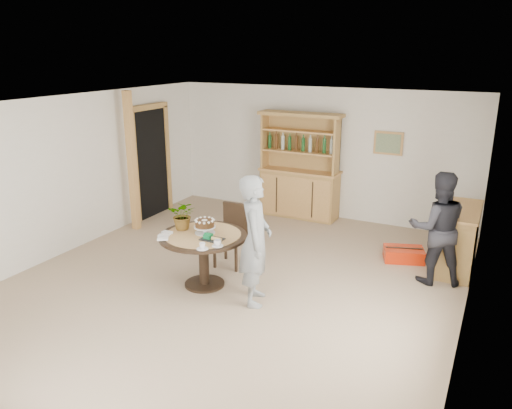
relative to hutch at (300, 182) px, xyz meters
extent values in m
plane|color=tan|center=(0.30, -3.24, -0.69)|extent=(7.00, 7.00, 0.00)
cube|color=white|center=(0.30, 0.26, 0.56)|extent=(6.00, 0.04, 2.50)
cube|color=white|center=(-2.70, -3.24, 0.56)|extent=(0.04, 7.00, 2.50)
cube|color=white|center=(3.30, -3.24, 0.56)|extent=(0.04, 7.00, 2.50)
cube|color=white|center=(0.30, -3.24, 1.81)|extent=(6.00, 7.00, 0.04)
cube|color=tan|center=(1.60, 0.23, 0.86)|extent=(0.52, 0.03, 0.42)
cube|color=#59724C|center=(1.60, 0.21, 0.86)|extent=(0.44, 0.02, 0.34)
cube|color=black|center=(-2.64, -1.24, 0.36)|extent=(0.10, 0.90, 2.10)
cube|color=tan|center=(-2.62, -1.74, 0.36)|extent=(0.12, 0.10, 2.10)
cube|color=tan|center=(-2.62, -0.74, 0.36)|extent=(0.12, 0.10, 2.10)
cube|color=tan|center=(-2.62, -1.24, 1.44)|extent=(0.12, 1.10, 0.10)
cube|color=tan|center=(-2.40, -2.04, 0.56)|extent=(0.12, 0.12, 2.50)
cube|color=tan|center=(0.00, 0.00, -0.24)|extent=(1.50, 0.50, 0.90)
cube|color=tan|center=(0.00, 0.00, 0.23)|extent=(1.56, 0.54, 0.04)
cube|color=tan|center=(0.00, 0.10, 0.78)|extent=(1.50, 0.04, 1.06)
cube|color=tan|center=(-0.73, -0.05, 0.78)|extent=(0.04, 0.34, 1.06)
cube|color=tan|center=(0.73, -0.05, 0.78)|extent=(0.04, 0.34, 1.06)
cube|color=tan|center=(0.00, -0.05, 0.61)|extent=(1.44, 0.32, 0.03)
cube|color=tan|center=(0.00, -0.05, 1.01)|extent=(1.44, 0.32, 0.03)
cube|color=tan|center=(0.00, -0.05, 1.32)|extent=(1.62, 0.40, 0.06)
cylinder|color=#194C1E|center=(-0.56, -0.05, 0.77)|extent=(0.07, 0.07, 0.28)
cylinder|color=#4C2D14|center=(-0.40, -0.05, 0.77)|extent=(0.07, 0.07, 0.28)
cylinder|color=#B2BFB2|center=(-0.24, -0.05, 0.77)|extent=(0.07, 0.07, 0.28)
cylinder|color=#194C1E|center=(-0.08, -0.05, 0.77)|extent=(0.07, 0.07, 0.28)
cylinder|color=#4C2D14|center=(0.08, -0.05, 0.77)|extent=(0.07, 0.07, 0.28)
cylinder|color=#B2BFB2|center=(0.24, -0.05, 0.77)|extent=(0.07, 0.07, 0.28)
cylinder|color=#194C1E|center=(0.40, -0.05, 0.77)|extent=(0.07, 0.07, 0.28)
cylinder|color=#4C2D14|center=(0.56, -0.05, 0.77)|extent=(0.07, 0.07, 0.28)
cube|color=tan|center=(3.04, -1.24, -0.24)|extent=(0.50, 1.20, 0.90)
cube|color=tan|center=(3.04, -1.24, 0.23)|extent=(0.54, 1.26, 0.04)
cylinder|color=black|center=(-0.04, -3.43, 0.04)|extent=(1.20, 1.20, 0.04)
cylinder|color=black|center=(-0.04, -3.43, -0.33)|extent=(0.14, 0.14, 0.70)
cylinder|color=black|center=(-0.04, -3.43, -0.67)|extent=(0.56, 0.56, 0.03)
cylinder|color=tan|center=(-0.04, -3.43, 0.07)|extent=(1.04, 1.04, 0.01)
cube|color=black|center=(-0.04, -2.68, -0.24)|extent=(0.44, 0.44, 0.04)
cube|color=black|center=(-0.04, -2.49, 0.01)|extent=(0.42, 0.05, 0.46)
cube|color=black|center=(-0.04, -2.49, 0.23)|extent=(0.42, 0.06, 0.05)
cube|color=black|center=(-0.21, -2.87, -0.47)|extent=(0.03, 0.04, 0.44)
cube|color=black|center=(0.15, -2.86, -0.47)|extent=(0.04, 0.04, 0.44)
cube|color=black|center=(-0.22, -2.51, -0.47)|extent=(0.03, 0.03, 0.44)
cube|color=black|center=(0.14, -2.50, -0.47)|extent=(0.04, 0.03, 0.44)
cylinder|color=white|center=(-0.04, -3.38, 0.08)|extent=(0.28, 0.28, 0.01)
cylinder|color=white|center=(-0.04, -3.38, 0.12)|extent=(0.05, 0.05, 0.08)
cylinder|color=white|center=(-0.04, -3.38, 0.16)|extent=(0.30, 0.30, 0.01)
cylinder|color=#422813|center=(-0.04, -3.38, 0.21)|extent=(0.26, 0.26, 0.09)
cylinder|color=white|center=(-0.04, -3.38, 0.26)|extent=(0.08, 0.08, 0.01)
sphere|color=white|center=(0.08, -3.38, 0.26)|extent=(0.04, 0.04, 0.04)
sphere|color=white|center=(0.07, -3.32, 0.26)|extent=(0.04, 0.04, 0.04)
sphere|color=white|center=(0.02, -3.28, 0.26)|extent=(0.04, 0.04, 0.04)
sphere|color=white|center=(-0.04, -3.26, 0.26)|extent=(0.04, 0.04, 0.04)
sphere|color=white|center=(-0.10, -3.28, 0.26)|extent=(0.04, 0.04, 0.04)
sphere|color=white|center=(-0.14, -3.32, 0.26)|extent=(0.04, 0.04, 0.04)
sphere|color=white|center=(-0.16, -3.38, 0.26)|extent=(0.04, 0.04, 0.04)
sphere|color=white|center=(-0.14, -3.44, 0.26)|extent=(0.04, 0.04, 0.04)
sphere|color=white|center=(-0.10, -3.49, 0.26)|extent=(0.04, 0.04, 0.04)
sphere|color=white|center=(-0.04, -3.50, 0.26)|extent=(0.04, 0.04, 0.04)
sphere|color=white|center=(0.02, -3.49, 0.26)|extent=(0.04, 0.04, 0.04)
sphere|color=white|center=(0.07, -3.44, 0.26)|extent=(0.04, 0.04, 0.04)
imported|color=#3F7233|center=(-0.39, -3.38, 0.28)|extent=(0.47, 0.44, 0.42)
cube|color=black|center=(0.18, -3.55, 0.08)|extent=(0.30, 0.20, 0.01)
cube|color=#0D773B|center=(0.12, -3.55, 0.11)|extent=(0.10, 0.10, 0.06)
cube|color=#0D773B|center=(0.12, -3.55, 0.15)|extent=(0.11, 0.02, 0.01)
cylinder|color=white|center=(0.36, -3.71, 0.08)|extent=(0.15, 0.15, 0.01)
imported|color=white|center=(0.36, -3.71, 0.12)|extent=(0.10, 0.10, 0.08)
cylinder|color=white|center=(0.24, -3.88, 0.08)|extent=(0.15, 0.15, 0.01)
imported|color=white|center=(0.24, -3.88, 0.12)|extent=(0.08, 0.08, 0.07)
cube|color=white|center=(-0.49, -3.63, 0.09)|extent=(0.14, 0.08, 0.03)
cube|color=white|center=(-0.46, -3.75, 0.09)|extent=(0.16, 0.11, 0.03)
cube|color=white|center=(-0.40, -3.85, 0.09)|extent=(0.16, 0.14, 0.03)
imported|color=gray|center=(0.81, -3.53, 0.16)|extent=(0.61, 0.73, 1.71)
imported|color=black|center=(2.80, -1.87, 0.12)|extent=(0.95, 0.85, 1.61)
cube|color=red|center=(2.29, -1.30, -0.59)|extent=(0.70, 0.57, 0.20)
cube|color=black|center=(2.29, -1.30, -0.48)|extent=(0.54, 0.22, 0.01)
camera|label=1|loc=(3.47, -8.79, 2.48)|focal=35.00mm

